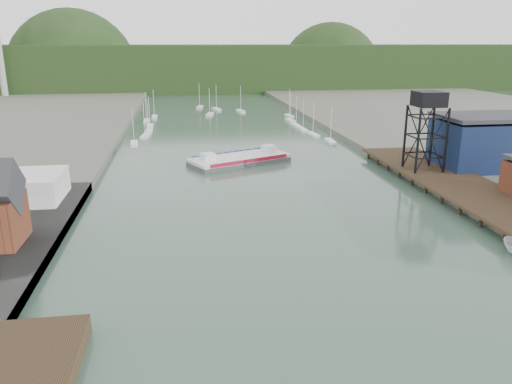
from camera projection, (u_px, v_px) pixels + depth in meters
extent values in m
plane|color=#2D4738|center=(353.00, 363.00, 44.64)|extent=(600.00, 600.00, 0.00)
cube|color=black|center=(465.00, 187.00, 91.96)|extent=(14.00, 70.00, 0.50)
cylinder|color=black|center=(434.00, 194.00, 91.43)|extent=(0.60, 0.60, 2.20)
cylinder|color=black|center=(494.00, 191.00, 93.13)|extent=(0.60, 0.60, 2.20)
cube|color=silver|center=(7.00, 188.00, 84.64)|extent=(18.00, 12.00, 4.50)
cylinder|color=black|center=(418.00, 142.00, 98.78)|extent=(0.50, 0.50, 13.00)
cylinder|color=black|center=(446.00, 141.00, 99.63)|extent=(0.50, 0.50, 13.00)
cylinder|color=black|center=(405.00, 136.00, 104.46)|extent=(0.50, 0.50, 13.00)
cylinder|color=black|center=(432.00, 135.00, 105.32)|extent=(0.50, 0.50, 13.00)
cube|color=black|center=(429.00, 99.00, 99.74)|extent=(5.50, 5.50, 3.00)
cube|color=#0C1436|center=(486.00, 144.00, 106.66)|extent=(20.00, 14.00, 10.00)
cube|color=#2D2D33|center=(489.00, 117.00, 104.96)|extent=(20.50, 14.50, 0.80)
cube|color=silver|center=(134.00, 144.00, 139.03)|extent=(2.67, 7.65, 0.90)
cube|color=silver|center=(145.00, 136.00, 150.15)|extent=(2.81, 7.67, 0.90)
cube|color=silver|center=(149.00, 131.00, 158.63)|extent=(2.35, 7.59, 0.90)
cube|color=silver|center=(150.00, 126.00, 168.01)|extent=(2.01, 7.50, 0.90)
cube|color=silver|center=(147.00, 121.00, 179.34)|extent=(2.00, 7.50, 0.90)
cube|color=silver|center=(155.00, 117.00, 188.99)|extent=(2.16, 7.54, 0.90)
cube|color=silver|center=(330.00, 142.00, 142.24)|extent=(2.53, 7.62, 0.90)
cube|color=silver|center=(313.00, 135.00, 152.81)|extent=(2.76, 7.67, 0.90)
cube|color=silver|center=(303.00, 130.00, 160.99)|extent=(2.22, 7.56, 0.90)
cube|color=silver|center=(296.00, 126.00, 169.48)|extent=(2.18, 7.54, 0.90)
cube|color=silver|center=(290.00, 121.00, 180.04)|extent=(2.46, 7.61, 0.90)
cube|color=silver|center=(289.00, 116.00, 191.34)|extent=(2.48, 7.61, 0.90)
cube|color=silver|center=(210.00, 114.00, 195.62)|extent=(3.78, 7.76, 0.90)
cube|color=silver|center=(241.00, 111.00, 205.07)|extent=(3.31, 7.74, 0.90)
cube|color=silver|center=(216.00, 109.00, 211.32)|extent=(3.76, 7.76, 0.90)
cube|color=silver|center=(200.00, 107.00, 217.93)|extent=(3.40, 7.74, 0.90)
cube|color=#1C3015|center=(201.00, 67.00, 325.30)|extent=(500.00, 120.00, 28.00)
sphere|color=#1C3015|center=(74.00, 74.00, 315.10)|extent=(80.00, 80.00, 80.00)
sphere|color=#1C3015|center=(330.00, 74.00, 349.27)|extent=(70.00, 70.00, 70.00)
cube|color=#464648|center=(240.00, 161.00, 118.25)|extent=(25.22, 18.26, 0.94)
cube|color=silver|center=(240.00, 158.00, 118.01)|extent=(25.22, 18.26, 0.75)
cube|color=maroon|center=(250.00, 161.00, 114.15)|extent=(18.83, 8.69, 0.84)
cube|color=navy|center=(229.00, 153.00, 121.75)|extent=(18.83, 8.69, 0.84)
cube|color=silver|center=(208.00, 157.00, 113.28)|extent=(3.73, 3.73, 1.88)
cube|color=silver|center=(269.00, 149.00, 122.09)|extent=(3.73, 3.73, 1.88)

